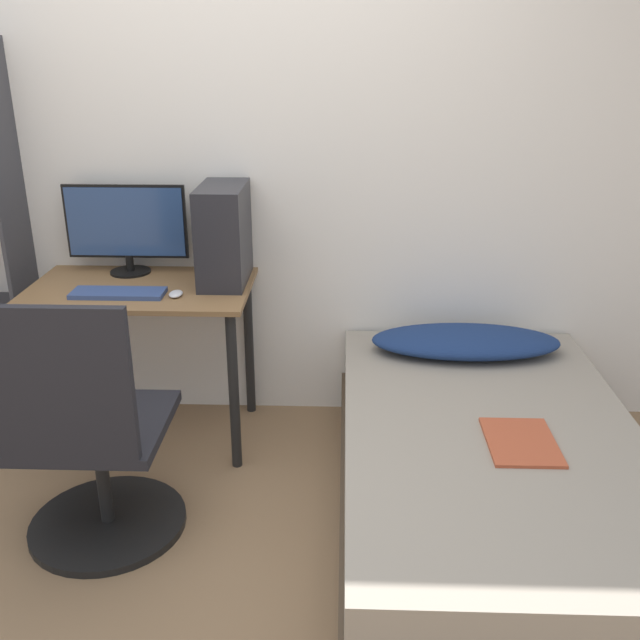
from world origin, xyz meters
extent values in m
plane|color=#846647|center=(0.00, 0.00, 0.00)|extent=(14.00, 14.00, 0.00)
cube|color=silver|center=(0.00, 1.45, 1.25)|extent=(8.00, 0.05, 2.50)
cube|color=brown|center=(-0.35, 1.12, 0.73)|extent=(0.97, 0.60, 0.02)
cylinder|color=black|center=(-0.78, 0.87, 0.36)|extent=(0.04, 0.04, 0.72)
cylinder|color=black|center=(0.09, 0.87, 0.36)|extent=(0.04, 0.04, 0.72)
cylinder|color=black|center=(-0.78, 1.37, 0.36)|extent=(0.04, 0.04, 0.72)
cylinder|color=black|center=(0.09, 1.37, 0.36)|extent=(0.04, 0.04, 0.72)
cube|color=#38383D|center=(-0.94, 1.28, 0.88)|extent=(0.02, 0.28, 1.77)
cylinder|color=black|center=(-0.34, 0.43, 0.01)|extent=(0.59, 0.59, 0.03)
cylinder|color=black|center=(-0.34, 0.43, 0.22)|extent=(0.05, 0.05, 0.39)
cube|color=black|center=(-0.34, 0.43, 0.44)|extent=(0.51, 0.51, 0.04)
cube|color=black|center=(-0.34, 0.19, 0.73)|extent=(0.46, 0.04, 0.53)
cube|color=#4C3D2D|center=(1.10, 0.49, 0.10)|extent=(1.11, 1.86, 0.19)
cube|color=gray|center=(1.10, 0.49, 0.31)|extent=(1.08, 1.83, 0.24)
ellipsoid|color=navy|center=(1.10, 1.16, 0.48)|extent=(0.85, 0.36, 0.11)
cube|color=#B24C2D|center=(1.18, 0.38, 0.43)|extent=(0.24, 0.32, 0.01)
cylinder|color=black|center=(-0.44, 1.32, 0.75)|extent=(0.19, 0.19, 0.01)
cylinder|color=black|center=(-0.44, 1.32, 0.79)|extent=(0.04, 0.04, 0.08)
cube|color=black|center=(-0.44, 1.32, 0.98)|extent=(0.55, 0.01, 0.34)
cube|color=navy|center=(-0.44, 1.31, 0.98)|extent=(0.53, 0.01, 0.31)
cube|color=#33477A|center=(-0.40, 1.00, 0.75)|extent=(0.39, 0.13, 0.02)
cube|color=#232328|center=(0.02, 1.21, 0.96)|extent=(0.20, 0.39, 0.43)
ellipsoid|color=silver|center=(-0.16, 1.00, 0.75)|extent=(0.06, 0.09, 0.02)
camera|label=1|loc=(0.55, -1.81, 1.74)|focal=40.00mm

